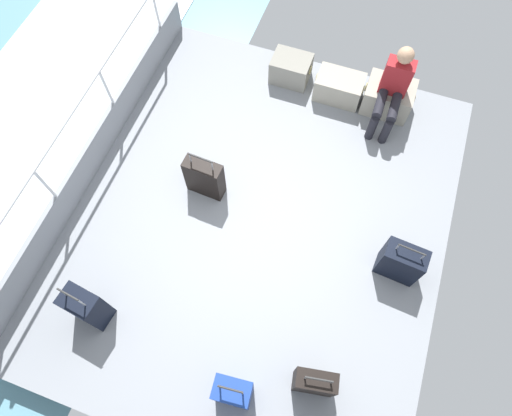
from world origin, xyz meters
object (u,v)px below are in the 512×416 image
object	(u,v)px
suitcase_1	(401,262)
cargo_crate_0	(291,69)
suitcase_2	(87,307)
suitcase_4	(314,382)
suitcase_3	(233,392)
passenger_seated	(393,88)
cargo_crate_1	(339,87)
suitcase_0	(205,178)
cargo_crate_2	(388,97)

from	to	relation	value
suitcase_1	cargo_crate_0	bearing A→B (deg)	130.86
cargo_crate_0	suitcase_2	xyz separation A→B (m)	(-1.00, -3.86, 0.12)
suitcase_4	suitcase_1	bearing A→B (deg)	70.07
cargo_crate_0	suitcase_1	size ratio (longest dim) A/B	0.82
suitcase_3	suitcase_4	bearing A→B (deg)	26.38
passenger_seated	cargo_crate_1	bearing A→B (deg)	167.38
suitcase_0	suitcase_4	world-z (taller)	suitcase_0
cargo_crate_0	cargo_crate_2	distance (m)	1.36
cargo_crate_1	suitcase_2	world-z (taller)	suitcase_2
cargo_crate_2	suitcase_0	xyz separation A→B (m)	(-1.80, -1.99, 0.09)
suitcase_1	suitcase_2	xyz separation A→B (m)	(-2.97, -1.58, 0.03)
cargo_crate_1	suitcase_3	size ratio (longest dim) A/B	0.77
cargo_crate_0	suitcase_3	distance (m)	4.18
cargo_crate_1	passenger_seated	xyz separation A→B (m)	(0.66, -0.15, 0.40)
cargo_crate_0	suitcase_4	distance (m)	4.03
cargo_crate_1	cargo_crate_2	bearing A→B (deg)	3.21
passenger_seated	suitcase_1	bearing A→B (deg)	-73.48
suitcase_2	passenger_seated	bearing A→B (deg)	57.00
cargo_crate_1	suitcase_3	bearing A→B (deg)	-89.73
suitcase_4	suitcase_3	bearing A→B (deg)	-153.62
cargo_crate_0	suitcase_1	xyz separation A→B (m)	(1.97, -2.28, 0.09)
suitcase_1	suitcase_0	bearing A→B (deg)	174.13
cargo_crate_1	suitcase_2	bearing A→B (deg)	-114.24
cargo_crate_1	suitcase_0	size ratio (longest dim) A/B	0.88
cargo_crate_2	passenger_seated	xyz separation A→B (m)	(-0.00, -0.18, 0.38)
passenger_seated	suitcase_4	size ratio (longest dim) A/B	1.72
suitcase_4	suitcase_2	bearing A→B (deg)	-177.76
cargo_crate_0	cargo_crate_1	world-z (taller)	cargo_crate_0
suitcase_0	suitcase_4	bearing A→B (deg)	-42.88
passenger_seated	suitcase_4	world-z (taller)	passenger_seated
suitcase_4	passenger_seated	bearing A→B (deg)	91.13
suitcase_0	suitcase_3	distance (m)	2.39
cargo_crate_2	suitcase_0	bearing A→B (deg)	-132.10
suitcase_1	suitcase_2	distance (m)	3.36
suitcase_0	suitcase_1	world-z (taller)	suitcase_0
cargo_crate_2	suitcase_0	world-z (taller)	suitcase_0
cargo_crate_2	suitcase_1	bearing A→B (deg)	-74.77
suitcase_3	cargo_crate_1	bearing A→B (deg)	90.27
suitcase_2	suitcase_3	world-z (taller)	suitcase_3
cargo_crate_2	suitcase_1	size ratio (longest dim) A/B	0.96
suitcase_0	suitcase_1	distance (m)	2.42
passenger_seated	suitcase_0	size ratio (longest dim) A/B	1.48
cargo_crate_0	suitcase_4	xyz separation A→B (m)	(1.43, -3.77, 0.08)
cargo_crate_1	passenger_seated	bearing A→B (deg)	-12.62
suitcase_0	suitcase_3	bearing A→B (deg)	-60.93
passenger_seated	suitcase_2	size ratio (longest dim) A/B	1.33
suitcase_1	suitcase_4	xyz separation A→B (m)	(-0.54, -1.49, -0.01)
suitcase_0	suitcase_3	xyz separation A→B (m)	(1.16, -2.08, 0.05)
suitcase_0	suitcase_2	size ratio (longest dim) A/B	0.90
cargo_crate_0	suitcase_1	distance (m)	3.02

